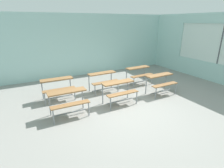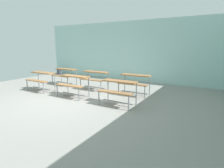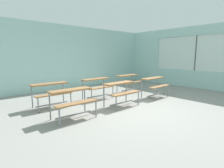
{
  "view_description": "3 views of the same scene",
  "coord_description": "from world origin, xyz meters",
  "px_view_note": "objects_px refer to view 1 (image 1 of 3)",
  "views": [
    {
      "loc": [
        -2.8,
        -4.14,
        2.65
      ],
      "look_at": [
        0.05,
        1.2,
        0.5
      ],
      "focal_mm": 28.48,
      "sensor_mm": 36.0,
      "label": 1
    },
    {
      "loc": [
        4.37,
        -4.11,
        1.79
      ],
      "look_at": [
        1.03,
        1.53,
        0.4
      ],
      "focal_mm": 29.05,
      "sensor_mm": 36.0,
      "label": 2
    },
    {
      "loc": [
        -3.8,
        -3.3,
        1.6
      ],
      "look_at": [
        0.22,
        1.28,
        0.59
      ],
      "focal_mm": 28.0,
      "sensor_mm": 36.0,
      "label": 3
    }
  ],
  "objects_px": {
    "desk_bench_r0c1": "(119,88)",
    "desk_bench_r1c1": "(103,78)",
    "desk_bench_r0c2": "(161,80)",
    "desk_bench_r0c0": "(68,98)",
    "desk_bench_r1c2": "(139,72)",
    "desk_bench_r1c0": "(58,84)"
  },
  "relations": [
    {
      "from": "desk_bench_r0c1",
      "to": "desk_bench_r1c1",
      "type": "distance_m",
      "value": 1.26
    },
    {
      "from": "desk_bench_r0c2",
      "to": "desk_bench_r0c0",
      "type": "bearing_deg",
      "value": 179.05
    },
    {
      "from": "desk_bench_r0c2",
      "to": "desk_bench_r1c2",
      "type": "height_order",
      "value": "same"
    },
    {
      "from": "desk_bench_r0c1",
      "to": "desk_bench_r0c2",
      "type": "bearing_deg",
      "value": -1.17
    },
    {
      "from": "desk_bench_r0c1",
      "to": "desk_bench_r1c0",
      "type": "distance_m",
      "value": 2.17
    },
    {
      "from": "desk_bench_r1c1",
      "to": "desk_bench_r1c2",
      "type": "xyz_separation_m",
      "value": [
        1.77,
        0.06,
        0.0
      ]
    },
    {
      "from": "desk_bench_r0c0",
      "to": "desk_bench_r1c1",
      "type": "xyz_separation_m",
      "value": [
        1.72,
        1.27,
        0.0
      ]
    },
    {
      "from": "desk_bench_r0c0",
      "to": "desk_bench_r1c1",
      "type": "distance_m",
      "value": 2.13
    },
    {
      "from": "desk_bench_r0c1",
      "to": "desk_bench_r0c0",
      "type": "bearing_deg",
      "value": 179.35
    },
    {
      "from": "desk_bench_r0c0",
      "to": "desk_bench_r1c0",
      "type": "distance_m",
      "value": 1.31
    },
    {
      "from": "desk_bench_r1c0",
      "to": "desk_bench_r1c2",
      "type": "distance_m",
      "value": 3.5
    },
    {
      "from": "desk_bench_r1c0",
      "to": "desk_bench_r0c1",
      "type": "bearing_deg",
      "value": -35.88
    },
    {
      "from": "desk_bench_r0c0",
      "to": "desk_bench_r1c1",
      "type": "relative_size",
      "value": 0.99
    },
    {
      "from": "desk_bench_r0c0",
      "to": "desk_bench_r0c2",
      "type": "height_order",
      "value": "same"
    },
    {
      "from": "desk_bench_r1c0",
      "to": "desk_bench_r1c1",
      "type": "distance_m",
      "value": 1.74
    },
    {
      "from": "desk_bench_r0c0",
      "to": "desk_bench_r1c2",
      "type": "height_order",
      "value": "same"
    },
    {
      "from": "desk_bench_r1c0",
      "to": "desk_bench_r1c1",
      "type": "bearing_deg",
      "value": -0.36
    },
    {
      "from": "desk_bench_r0c1",
      "to": "desk_bench_r1c2",
      "type": "xyz_separation_m",
      "value": [
        1.77,
        1.32,
        0.0
      ]
    },
    {
      "from": "desk_bench_r0c1",
      "to": "desk_bench_r1c1",
      "type": "xyz_separation_m",
      "value": [
        0.01,
        1.26,
        0.0
      ]
    },
    {
      "from": "desk_bench_r0c0",
      "to": "desk_bench_r0c1",
      "type": "bearing_deg",
      "value": 1.01
    },
    {
      "from": "desk_bench_r0c1",
      "to": "desk_bench_r1c1",
      "type": "height_order",
      "value": "same"
    },
    {
      "from": "desk_bench_r0c2",
      "to": "desk_bench_r1c1",
      "type": "bearing_deg",
      "value": 143.96
    }
  ]
}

